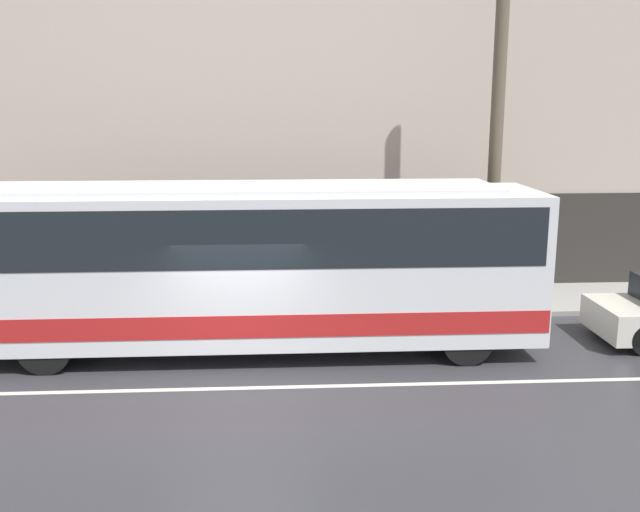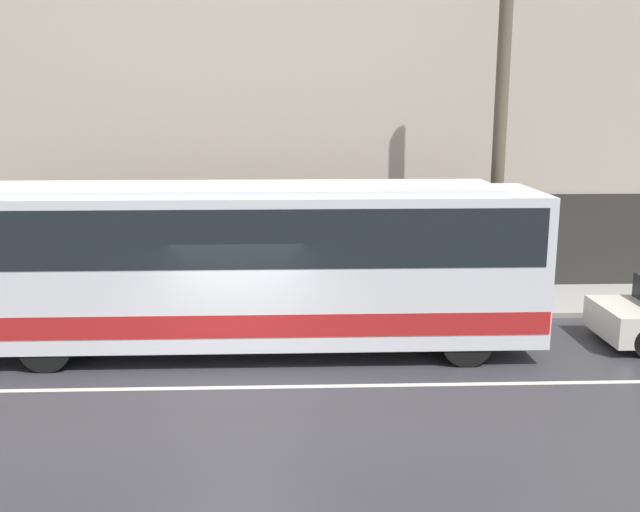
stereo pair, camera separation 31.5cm
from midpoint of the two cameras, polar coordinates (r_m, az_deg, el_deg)
ground_plane at (r=13.22m, az=-6.06°, el=-10.43°), size 60.00×60.00×0.00m
sidewalk at (r=18.28m, az=-4.95°, el=-3.76°), size 60.00×2.75×0.12m
building_facade at (r=19.09m, az=-5.01°, el=12.23°), size 60.00×0.35×10.57m
lane_stripe at (r=13.22m, az=-6.06°, el=-10.42°), size 54.00×0.14×0.01m
transit_bus at (r=14.63m, az=-5.77°, el=-0.22°), size 12.15×2.56×3.45m
utility_pole_near at (r=17.43m, az=14.71°, el=9.71°), size 0.31×0.31×8.62m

